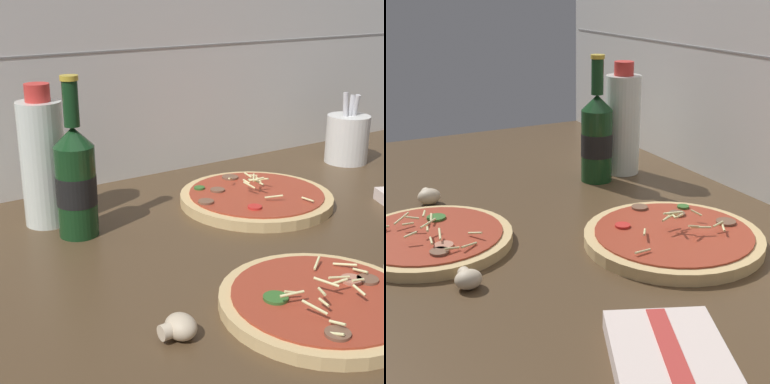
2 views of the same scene
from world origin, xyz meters
TOP-DOWN VIEW (x-y plane):
  - counter_slab at (0.00, 0.00)cm, footprint 160.00×90.00cm
  - pizza_near at (-10.13, -17.76)cm, footprint 26.73×26.73cm
  - pizza_far at (7.86, 17.67)cm, footprint 29.37×29.37cm
  - beer_bottle at (-26.62, 22.45)cm, footprint 6.76×6.76cm
  - oil_bottle at (-29.19, 30.39)cm, footprint 7.69×7.69cm
  - mushroom_left at (6.59, -16.68)cm, footprint 4.16×3.97cm
  - mushroom_right at (-29.11, -13.30)cm, footprint 4.62×4.40cm
  - dish_towel at (34.31, -2.18)cm, footprint 20.43×18.38cm

SIDE VIEW (x-z plane):
  - counter_slab at x=0.00cm, z-range 0.00..2.50cm
  - pizza_near at x=-10.13cm, z-range 1.21..5.83cm
  - pizza_far at x=7.86cm, z-range 0.77..6.43cm
  - dish_towel at x=34.31cm, z-range 2.43..4.99cm
  - mushroom_left at x=6.59cm, z-range 2.50..5.28cm
  - mushroom_right at x=-29.11cm, z-range 2.50..5.58cm
  - beer_bottle at x=-26.62cm, z-range -1.16..25.60cm
  - oil_bottle at x=-29.19cm, z-range 1.51..26.18cm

